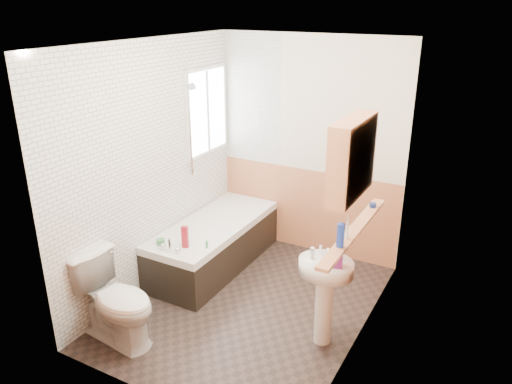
% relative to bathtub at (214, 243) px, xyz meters
% --- Properties ---
extents(floor, '(2.80, 2.80, 0.00)m').
position_rel_bathtub_xyz_m(floor, '(0.73, -0.51, -0.27)').
color(floor, black).
rests_on(floor, ground).
extents(ceiling, '(2.80, 2.80, 0.00)m').
position_rel_bathtub_xyz_m(ceiling, '(0.73, -0.51, 2.23)').
color(ceiling, white).
rests_on(ceiling, ground).
extents(wall_back, '(2.20, 0.02, 2.50)m').
position_rel_bathtub_xyz_m(wall_back, '(0.73, 0.90, 0.98)').
color(wall_back, beige).
rests_on(wall_back, ground).
extents(wall_front, '(2.20, 0.02, 2.50)m').
position_rel_bathtub_xyz_m(wall_front, '(0.73, -1.92, 0.98)').
color(wall_front, beige).
rests_on(wall_front, ground).
extents(wall_left, '(0.02, 2.80, 2.50)m').
position_rel_bathtub_xyz_m(wall_left, '(-0.38, -0.51, 0.98)').
color(wall_left, beige).
rests_on(wall_left, ground).
extents(wall_right, '(0.02, 2.80, 2.50)m').
position_rel_bathtub_xyz_m(wall_right, '(1.84, -0.51, 0.98)').
color(wall_right, beige).
rests_on(wall_right, ground).
extents(wainscot_right, '(0.01, 2.80, 1.00)m').
position_rel_bathtub_xyz_m(wainscot_right, '(1.82, -0.51, 0.23)').
color(wainscot_right, '#D68457').
rests_on(wainscot_right, wall_right).
extents(wainscot_front, '(2.20, 0.01, 1.00)m').
position_rel_bathtub_xyz_m(wainscot_front, '(0.73, -1.90, 0.23)').
color(wainscot_front, '#D68457').
rests_on(wainscot_front, wall_front).
extents(wainscot_back, '(2.20, 0.01, 1.00)m').
position_rel_bathtub_xyz_m(wainscot_back, '(0.73, 0.88, 0.23)').
color(wainscot_back, '#D68457').
rests_on(wainscot_back, wall_back).
extents(tile_cladding_left, '(0.01, 2.80, 2.50)m').
position_rel_bathtub_xyz_m(tile_cladding_left, '(-0.36, -0.51, 0.98)').
color(tile_cladding_left, white).
rests_on(tile_cladding_left, wall_left).
extents(tile_return_back, '(0.75, 0.01, 1.50)m').
position_rel_bathtub_xyz_m(tile_return_back, '(0.00, 0.88, 1.48)').
color(tile_return_back, white).
rests_on(tile_return_back, wall_back).
extents(window, '(0.03, 0.79, 0.99)m').
position_rel_bathtub_xyz_m(window, '(-0.33, 0.44, 1.38)').
color(window, white).
rests_on(window, wall_left).
extents(bathtub, '(0.70, 1.74, 0.67)m').
position_rel_bathtub_xyz_m(bathtub, '(0.00, 0.00, 0.00)').
color(bathtub, black).
rests_on(bathtub, floor).
extents(shower_riser, '(0.10, 0.08, 1.16)m').
position_rel_bathtub_xyz_m(shower_riser, '(-0.31, 0.09, 1.42)').
color(shower_riser, silver).
rests_on(shower_riser, wall_left).
extents(toilet, '(0.85, 0.54, 0.79)m').
position_rel_bathtub_xyz_m(toilet, '(-0.03, -1.51, 0.12)').
color(toilet, white).
rests_on(toilet, floor).
extents(sink, '(0.47, 0.38, 0.91)m').
position_rel_bathtub_xyz_m(sink, '(1.57, -0.68, 0.30)').
color(sink, white).
rests_on(sink, floor).
extents(pine_shelf, '(0.10, 1.43, 0.03)m').
position_rel_bathtub_xyz_m(pine_shelf, '(1.77, -0.62, 0.83)').
color(pine_shelf, '#D68457').
rests_on(pine_shelf, wall_right).
extents(medicine_cabinet, '(0.17, 0.66, 0.60)m').
position_rel_bathtub_xyz_m(medicine_cabinet, '(1.74, -0.74, 1.47)').
color(medicine_cabinet, '#D68457').
rests_on(medicine_cabinet, wall_right).
extents(foam_can, '(0.06, 0.06, 0.19)m').
position_rel_bathtub_xyz_m(foam_can, '(1.77, -0.97, 0.94)').
color(foam_can, '#19339E').
rests_on(foam_can, pine_shelf).
extents(green_bottle, '(0.05, 0.05, 0.21)m').
position_rel_bathtub_xyz_m(green_bottle, '(1.77, -0.81, 0.95)').
color(green_bottle, silver).
rests_on(green_bottle, pine_shelf).
extents(black_jar, '(0.06, 0.06, 0.04)m').
position_rel_bathtub_xyz_m(black_jar, '(1.77, -0.12, 0.86)').
color(black_jar, navy).
rests_on(black_jar, pine_shelf).
extents(soap_bottle, '(0.14, 0.21, 0.09)m').
position_rel_bathtub_xyz_m(soap_bottle, '(1.68, -0.73, 0.57)').
color(soap_bottle, purple).
rests_on(soap_bottle, sink).
extents(clear_bottle, '(0.04, 0.04, 0.10)m').
position_rel_bathtub_xyz_m(clear_bottle, '(1.45, -0.71, 0.58)').
color(clear_bottle, silver).
rests_on(clear_bottle, sink).
extents(blue_gel, '(0.07, 0.05, 0.23)m').
position_rel_bathtub_xyz_m(blue_gel, '(0.07, -0.62, 0.36)').
color(blue_gel, maroon).
rests_on(blue_gel, bathtub).
extents(cream_jar, '(0.11, 0.11, 0.06)m').
position_rel_bathtub_xyz_m(cream_jar, '(-0.18, -0.69, 0.28)').
color(cream_jar, '#388447').
rests_on(cream_jar, bathtub).
extents(orange_bottle, '(0.03, 0.03, 0.07)m').
position_rel_bathtub_xyz_m(orange_bottle, '(0.27, -0.53, 0.29)').
color(orange_bottle, '#388447').
rests_on(orange_bottle, bathtub).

